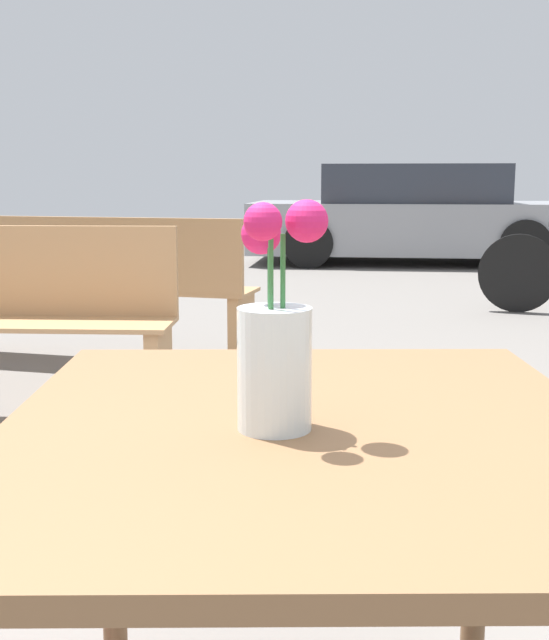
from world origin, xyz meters
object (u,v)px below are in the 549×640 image
Objects in this scene: flower_vase at (275,353)px; parked_car at (412,216)px; table_front at (306,479)px; bench_middle at (83,282)px; bench_near at (7,317)px.

flower_vase is 9.48m from parked_car.
parked_car is at bearing 82.68° from flower_vase.
parked_car is at bearing 82.90° from table_front.
parked_car is at bearing 67.49° from bench_middle.
bench_near is 0.75× the size of bench_middle.
flower_vase is at bearing -60.41° from bench_near.
parked_car is (2.53, 7.08, 0.14)m from bench_near.
flower_vase is at bearing -135.42° from table_front.
bench_near is (-1.32, 2.32, -0.36)m from flower_vase.
parked_car reaches higher than bench_near.
table_front is at bearing -59.18° from bench_near.
bench_middle is at bearing 110.98° from flower_vase.
flower_vase is 2.69m from bench_near.
bench_near is (-1.36, 2.28, -0.16)m from table_front.
table_front is 3.29× the size of flower_vase.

